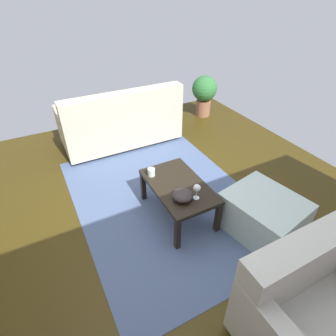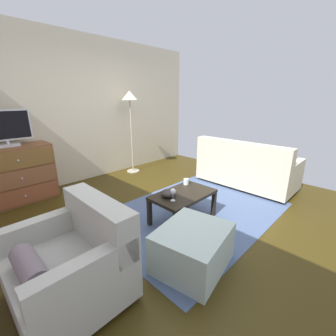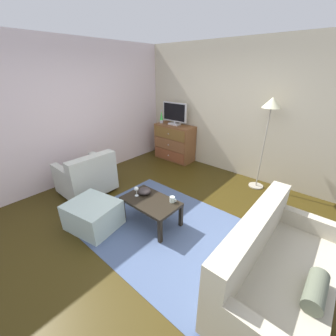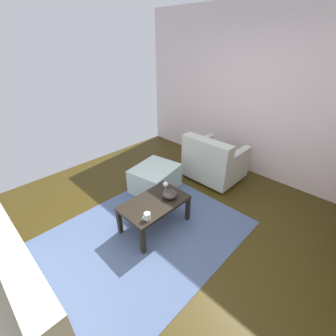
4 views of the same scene
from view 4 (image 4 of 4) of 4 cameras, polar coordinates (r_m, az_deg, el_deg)
name	(u,v)px [view 4 (image 4 of 4)]	position (r m, az deg, el deg)	size (l,w,h in m)	color
ground_plane	(163,239)	(3.01, -1.16, -17.33)	(5.20, 5.10, 0.05)	#392D0D
wall_plain_left	(267,97)	(4.14, 23.63, 15.98)	(0.12, 5.10, 2.71)	silver
area_rug	(141,237)	(3.00, -6.81, -16.88)	(2.60, 1.90, 0.01)	#47597D
coffee_table	(154,205)	(2.91, -3.45, -9.29)	(0.85, 0.52, 0.40)	black
wine_glass	(166,184)	(2.98, -0.61, -4.16)	(0.07, 0.07, 0.16)	silver
mug	(147,216)	(2.61, -5.31, -12.02)	(0.11, 0.08, 0.08)	silver
bowl_decorative	(170,194)	(2.92, 0.44, -6.64)	(0.20, 0.20, 0.09)	#312A2A
armchair	(214,161)	(4.00, 11.43, 1.69)	(0.80, 0.88, 0.80)	#332319
ottoman	(155,178)	(3.69, -3.26, -2.62)	(0.70, 0.60, 0.40)	#ACC2BC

